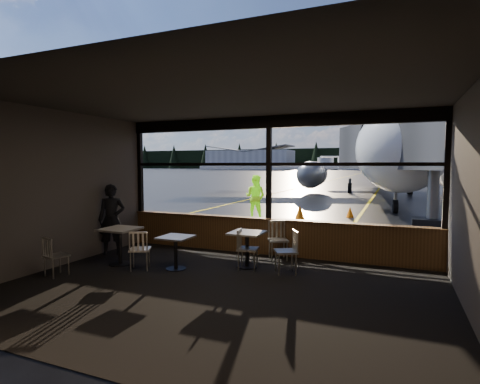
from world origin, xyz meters
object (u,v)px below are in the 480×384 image
Objects in this scene: airliner at (382,124)px; passenger at (112,219)px; chair_near_n at (278,241)px; ground_crew at (255,197)px; chair_left_s at (56,256)px; jet_bridge at (416,166)px; chair_near_e at (286,252)px; cafe_table_near at (247,250)px; cone_extra at (300,212)px; chair_near_w at (248,249)px; cone_nose at (350,212)px; chair_mid_s at (140,250)px; cafe_table_left at (120,246)px; cafe_table_mid at (176,253)px; cone_wing at (269,192)px.

airliner reaches higher than passenger.
chair_near_n is 6.98m from ground_crew.
airliner is at bearing 91.19° from chair_left_s.
jet_bridge is 7.68m from chair_near_e.
cafe_table_near is 7.95m from cone_extra.
airliner reaches higher than chair_left_s.
chair_near_e is at bearing 87.26° from chair_near_n.
jet_bridge is at bearing -13.97° from cone_extra.
passenger is 0.97× the size of ground_crew.
chair_near_w reaches higher than cone_nose.
passenger is (-7.30, -7.01, -1.33)m from jet_bridge.
cone_nose is (4.57, 11.28, -0.19)m from chair_left_s.
chair_left_s is at bearing -112.05° from cone_nose.
chair_near_n is at bearing 118.42° from ground_crew.
chair_near_w is at bearing -62.58° from cafe_table_near.
chair_near_w is at bearing -4.93° from chair_mid_s.
cafe_table_left is at bearing -161.59° from cafe_table_near.
chair_left_s is 9.40m from ground_crew.
chair_near_n reaches higher than cafe_table_near.
cone_nose is at bearing 68.50° from cafe_table_left.
chair_near_w is at bearing -32.26° from passenger.
airliner reaches higher than cone_extra.
cafe_table_left is at bearing -84.86° from chair_near_w.
chair_near_w is 7.83m from ground_crew.
airliner is at bearing -121.37° from chair_near_n.
airliner is 25.31m from cafe_table_left.
cone_wing is at bearing 102.77° from cafe_table_mid.
passenger is at bearing 62.45° from chair_near_e.
jet_bridge is 22.05× the size of cone_nose.
cafe_table_mid is (-5.03, -7.59, -1.86)m from jet_bridge.
jet_bridge is at bearing 56.45° from cafe_table_mid.
ground_crew is at bearing 88.01° from cafe_table_left.
cafe_table_near is at bearing 53.91° from chair_near_e.
ground_crew reaches higher than cone_wing.
cafe_table_mid is 0.86× the size of cafe_table_left.
cafe_table_near is 1.67× the size of cone_wing.
passenger is at bearing 165.69° from cafe_table_mid.
airliner is 39.95× the size of chair_near_w.
chair_mid_s reaches higher than cone_wing.
ground_crew is at bearing 64.66° from chair_mid_s.
chair_mid_s is at bearing -152.18° from cafe_table_near.
ground_crew is 4.01× the size of cone_nose.
chair_left_s is 0.47× the size of passenger.
passenger reaches higher than cafe_table_left.
cone_wing is (-6.93, 19.82, -0.22)m from chair_near_e.
ground_crew is at bearing 108.93° from cafe_table_near.
jet_bridge is 5.69× the size of passenger.
cafe_table_mid is at bearing -46.81° from passenger.
cafe_table_left is 20.86m from cone_wing.
chair_mid_s is at bearing -79.28° from cone_wing.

